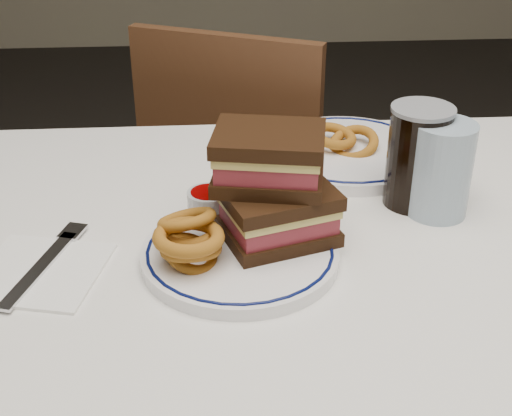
{
  "coord_description": "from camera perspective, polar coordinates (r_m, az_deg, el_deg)",
  "views": [
    {
      "loc": [
        -0.14,
        -0.72,
        1.23
      ],
      "look_at": [
        -0.09,
        0.0,
        0.82
      ],
      "focal_mm": 50.0,
      "sensor_mm": 36.0,
      "label": 1
    }
  ],
  "objects": [
    {
      "name": "dining_table",
      "position": [
        0.94,
        5.56,
        -9.32
      ],
      "size": [
        1.27,
        0.87,
        0.75
      ],
      "color": "white",
      "rests_on": "floor"
    },
    {
      "name": "chair_far",
      "position": [
        1.63,
        -0.82,
        1.37
      ],
      "size": [
        0.52,
        0.52,
        0.86
      ],
      "color": "#3F2214",
      "rests_on": "floor"
    },
    {
      "name": "main_plate",
      "position": [
        0.86,
        -1.29,
        -3.68
      ],
      "size": [
        0.24,
        0.24,
        0.02
      ],
      "color": "white",
      "rests_on": "dining_table"
    },
    {
      "name": "reuben_sandwich",
      "position": [
        0.85,
        1.42,
        1.78
      ],
      "size": [
        0.16,
        0.15,
        0.13
      ],
      "color": "black",
      "rests_on": "main_plate"
    },
    {
      "name": "onion_rings_main",
      "position": [
        0.83,
        -5.34,
        -2.45
      ],
      "size": [
        0.08,
        0.11,
        0.08
      ],
      "color": "brown",
      "rests_on": "main_plate"
    },
    {
      "name": "ketchup_ramekin",
      "position": [
        0.92,
        -3.83,
        0.53
      ],
      "size": [
        0.06,
        0.06,
        0.03
      ],
      "color": "silver",
      "rests_on": "main_plate"
    },
    {
      "name": "beer_mug",
      "position": [
        0.98,
        12.98,
        4.13
      ],
      "size": [
        0.13,
        0.08,
        0.14
      ],
      "color": "black",
      "rests_on": "dining_table"
    },
    {
      "name": "water_glass",
      "position": [
        0.97,
        14.56,
        3.0
      ],
      "size": [
        0.08,
        0.08,
        0.13
      ],
      "primitive_type": "cylinder",
      "color": "#96ADC2",
      "rests_on": "dining_table"
    },
    {
      "name": "far_plate",
      "position": [
        1.12,
        7.27,
        4.48
      ],
      "size": [
        0.26,
        0.26,
        0.02
      ],
      "color": "white",
      "rests_on": "dining_table"
    },
    {
      "name": "onion_rings_far",
      "position": [
        1.12,
        7.08,
        5.43
      ],
      "size": [
        0.11,
        0.08,
        0.06
      ],
      "color": "brown",
      "rests_on": "far_plate"
    },
    {
      "name": "napkin_fork",
      "position": [
        0.88,
        -16.81,
        -4.74
      ],
      "size": [
        0.17,
        0.19,
        0.01
      ],
      "color": "white",
      "rests_on": "dining_table"
    }
  ]
}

